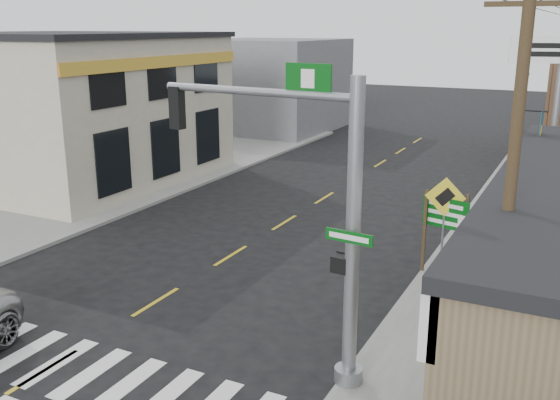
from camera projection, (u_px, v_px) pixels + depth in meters
The scene contains 15 objects.
ground at pixel (43, 371), 13.68m from camera, with size 140.00×140.00×0.00m, color black.
sidewalk_right at pixel (537, 249), 20.98m from camera, with size 6.00×38.00×0.13m, color slate.
sidewalk_left at pixel (119, 189), 28.73m from camera, with size 6.00×38.00×0.13m, color slate.
center_line at pixel (231, 255), 20.57m from camera, with size 0.12×56.00×0.01m, color gold.
crosswalk at pixel (57, 363), 14.02m from camera, with size 11.00×2.20×0.01m, color silver.
left_building at pixel (64, 109), 30.42m from camera, with size 12.00×12.00×6.80m, color #BBB59C.
bldg_distant_left at pixel (270, 85), 45.11m from camera, with size 9.00×10.00×6.40m, color slate.
traffic_signal_pole at pixel (317, 199), 12.35m from camera, with size 5.13×0.39×6.50m.
guide_sign at pixel (445, 221), 18.28m from camera, with size 1.45×0.13×2.54m.
fire_hydrant at pixel (434, 339), 14.02m from camera, with size 0.22×0.22×0.71m.
ped_crossing_sign at pixel (444, 210), 18.13m from camera, with size 1.16×0.08×2.99m.
lamp_post at pixel (518, 154), 18.69m from camera, with size 0.78×0.61×6.00m.
dance_center_sign at pixel (559, 82), 20.90m from camera, with size 3.39×0.21×7.19m.
shrub_back at pixel (493, 297), 16.15m from camera, with size 1.11×1.11×0.83m, color #16331A.
utility_pole_near at pixel (508, 208), 10.86m from camera, with size 1.40×0.21×8.05m.
Camera 1 is at (10.09, -8.55, 7.31)m, focal length 40.00 mm.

